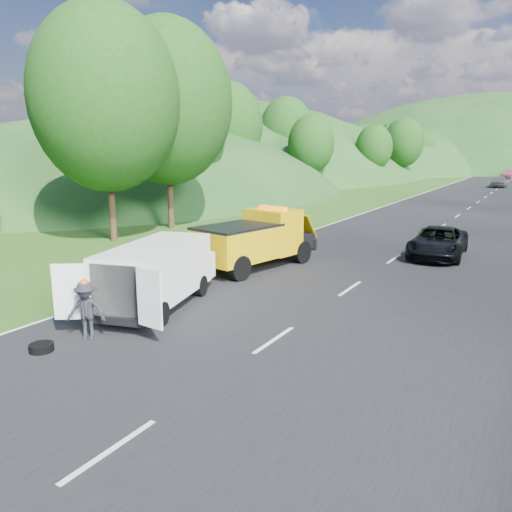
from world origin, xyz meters
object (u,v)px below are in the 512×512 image
Objects in this scene: tow_truck at (256,239)px; spare_tire at (42,352)px; woman at (151,293)px; worker at (88,339)px; white_van at (158,272)px; passing_suv at (437,257)px; child at (179,291)px; suitcase at (117,275)px.

tow_truck reaches higher than spare_tire.
worker is (1.60, -4.31, 0.00)m from woman.
passing_suv is (6.42, 12.95, -1.22)m from white_van.
passing_suv reaches higher than spare_tire.
tow_truck reaches higher than child.
woman is (-1.30, -5.43, -1.29)m from tow_truck.
tow_truck reaches higher than white_van.
worker is (0.93, -5.08, 0.00)m from child.
woman is 2.21m from suitcase.
white_van is at bearing 64.78° from worker.
worker is 2.77× the size of suitcase.
spare_tire is 0.12× the size of passing_suv.
suitcase is at bearing 119.82° from spare_tire.
passing_suv is at bearing -51.10° from woman.
child is at bearing 95.70° from white_van.
worker is (0.23, -3.23, -1.22)m from white_van.
suitcase reaches higher than spare_tire.
woman is at bearing 81.17° from worker.
suitcase is (-3.75, 4.72, 0.30)m from worker.
worker is 17.32m from passing_suv.
passing_suv is (7.12, 11.09, 0.00)m from child.
white_van is at bearing 88.58° from spare_tire.
tow_truck reaches higher than woman.
tow_truck is 1.24× the size of passing_suv.
white_van is at bearing -78.63° from tow_truck.
suitcase is at bearing 99.24° from worker.
child is 0.55× the size of worker.
tow_truck is at bearing -31.26° from woman.
child is 1.51× the size of suitcase.
tow_truck is at bearing 110.59° from child.
child is 0.17× the size of passing_suv.
white_van is 3.46m from worker.
tow_truck is 6.17m from suitcase.
tow_truck is 5.73m from woman.
passing_suv is at bearing 55.42° from tow_truck.
spare_tire is 18.60m from passing_suv.
tow_truck is 9.83m from worker.
white_van is 2.14m from woman.
suitcase is at bearing 61.41° from woman.
woman is at bearing -92.80° from tow_truck.
white_van is 1.26× the size of passing_suv.
child reaches higher than spare_tire.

